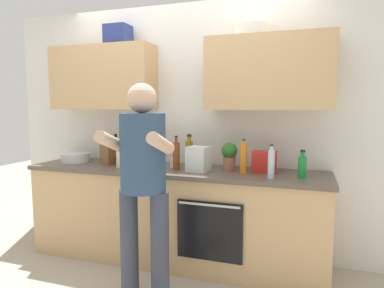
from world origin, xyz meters
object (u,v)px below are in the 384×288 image
at_px(grocery_bag_crisps, 264,162).
at_px(bottle_hotsauce, 146,157).
at_px(person_standing, 143,174).
at_px(grocery_bag_rice, 130,155).
at_px(bottle_oil, 189,153).
at_px(bottle_soy, 116,150).
at_px(cup_coffee, 174,163).
at_px(bottle_water, 271,163).
at_px(bottle_soda, 302,166).
at_px(mixing_bowl, 76,157).
at_px(bottle_vinegar, 176,155).
at_px(bottle_juice, 243,159).
at_px(cup_tea, 153,159).
at_px(grocery_bag_produce, 198,159).
at_px(potted_herb, 229,155).
at_px(bottle_syrup, 125,154).
at_px(knife_block, 108,154).

bearing_deg(grocery_bag_crisps, bottle_hotsauce, -169.26).
relative_size(person_standing, grocery_bag_rice, 7.19).
height_order(bottle_oil, bottle_soy, bottle_oil).
bearing_deg(grocery_bag_crisps, person_standing, -136.56).
bearing_deg(cup_coffee, bottle_water, -13.97).
bearing_deg(bottle_soda, mixing_bowl, 177.82).
bearing_deg(bottle_vinegar, mixing_bowl, 175.41).
height_order(bottle_hotsauce, bottle_water, bottle_water).
bearing_deg(mixing_bowl, bottle_water, -5.30).
height_order(bottle_juice, cup_coffee, bottle_juice).
bearing_deg(bottle_soda, bottle_hotsauce, -177.37).
relative_size(bottle_soda, bottle_oil, 0.74).
bearing_deg(bottle_hotsauce, mixing_bowl, 170.54).
distance_m(bottle_soda, cup_coffee, 1.18).
bearing_deg(bottle_hotsauce, bottle_water, -1.97).
relative_size(bottle_soda, bottle_vinegar, 0.73).
relative_size(bottle_oil, cup_tea, 3.08).
bearing_deg(cup_coffee, bottle_juice, -10.14).
distance_m(bottle_soda, grocery_bag_produce, 0.89).
height_order(bottle_soy, grocery_bag_produce, bottle_soy).
bearing_deg(grocery_bag_rice, cup_coffee, 19.18).
relative_size(bottle_oil, bottle_water, 1.13).
height_order(person_standing, bottle_oil, person_standing).
height_order(bottle_soy, cup_tea, bottle_soy).
bearing_deg(mixing_bowl, potted_herb, 2.18).
xyz_separation_m(bottle_syrup, bottle_juice, (1.25, -0.17, 0.04)).
height_order(bottle_syrup, bottle_hotsauce, bottle_hotsauce).
distance_m(bottle_juice, cup_tea, 0.99).
bearing_deg(cup_tea, mixing_bowl, -170.37).
relative_size(knife_block, grocery_bag_rice, 1.15).
relative_size(bottle_soda, knife_block, 0.87).
bearing_deg(mixing_bowl, bottle_syrup, 9.80).
relative_size(person_standing, bottle_juice, 5.46).
height_order(cup_tea, knife_block, knife_block).
xyz_separation_m(bottle_vinegar, mixing_bowl, (-1.18, 0.09, -0.09)).
height_order(bottle_syrup, grocery_bag_produce, bottle_syrup).
bearing_deg(bottle_juice, bottle_soy, 170.16).
relative_size(bottle_juice, mixing_bowl, 1.01).
bearing_deg(bottle_syrup, cup_tea, 9.32).
relative_size(bottle_vinegar, knife_block, 1.20).
bearing_deg(cup_coffee, mixing_bowl, -177.76).
height_order(person_standing, bottle_juice, person_standing).
height_order(bottle_soy, cup_coffee, bottle_soy).
distance_m(bottle_juice, potted_herb, 0.21).
relative_size(bottle_water, grocery_bag_rice, 1.21).
height_order(bottle_juice, bottle_oil, bottle_oil).
relative_size(mixing_bowl, grocery_bag_produce, 1.33).
xyz_separation_m(bottle_water, grocery_bag_rice, (-1.34, 0.09, -0.01)).
height_order(mixing_bowl, grocery_bag_crisps, grocery_bag_crisps).
bearing_deg(cup_coffee, bottle_soy, 170.45).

